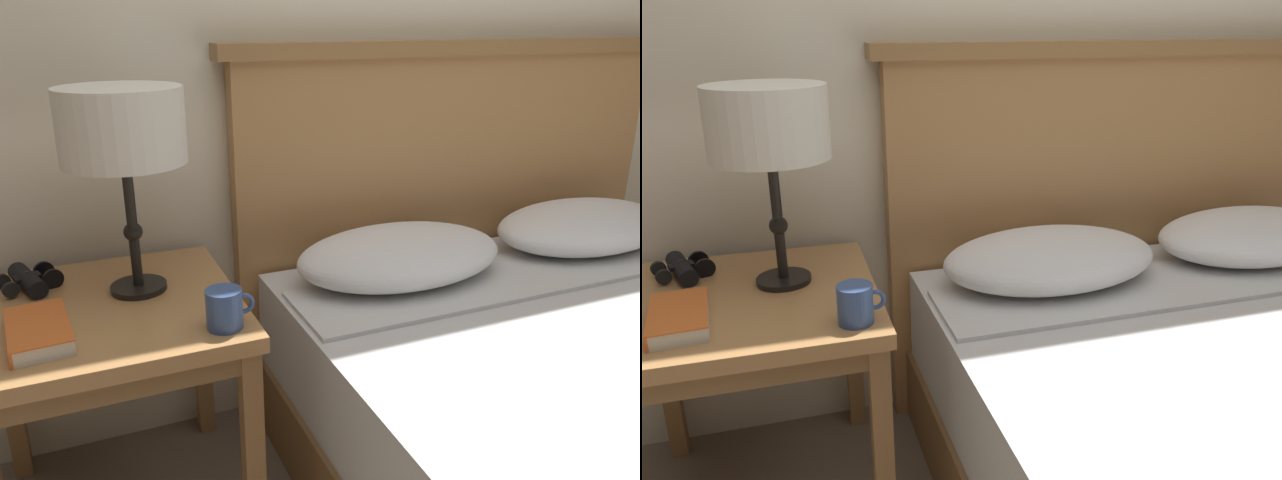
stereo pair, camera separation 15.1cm
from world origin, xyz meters
TOP-DOWN VIEW (x-y plane):
  - nightstand at (-0.62, 0.58)m, footprint 0.58×0.58m
  - table_lamp at (-0.54, 0.64)m, footprint 0.27×0.27m
  - book_on_nightstand at (-0.76, 0.47)m, footprint 0.13×0.22m
  - binoculars_pair at (-0.78, 0.74)m, footprint 0.15×0.16m
  - coffee_mug at (-0.40, 0.37)m, footprint 0.10×0.08m

SIDE VIEW (x-z plane):
  - nightstand at x=-0.62m, z-range 0.21..0.79m
  - book_on_nightstand at x=-0.76m, z-range 0.58..0.61m
  - binoculars_pair at x=-0.78m, z-range 0.57..0.62m
  - coffee_mug at x=-0.40m, z-range 0.58..0.66m
  - table_lamp at x=-0.54m, z-range 0.72..1.19m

